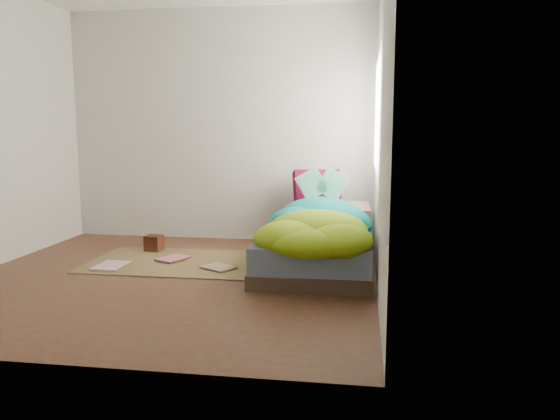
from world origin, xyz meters
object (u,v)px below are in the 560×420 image
object	(u,v)px
pillow_magenta	(317,193)
floor_book_b	(165,257)
bed	(319,246)
floor_book_a	(98,266)
open_book	(322,174)
wooden_box	(154,243)

from	to	relation	value
pillow_magenta	floor_book_b	distance (m)	1.74
bed	floor_book_a	size ratio (longest dim) A/B	5.80
bed	open_book	distance (m)	0.80
bed	floor_book_a	world-z (taller)	bed
floor_book_a	bed	bearing A→B (deg)	14.46
wooden_box	floor_book_a	world-z (taller)	wooden_box
pillow_magenta	floor_book_a	distance (m)	2.35
open_book	floor_book_b	size ratio (longest dim) A/B	1.47
pillow_magenta	floor_book_a	xyz separation A→B (m)	(-1.91, -1.24, -0.56)
wooden_box	floor_book_b	xyz separation A→B (m)	(0.24, -0.34, -0.07)
pillow_magenta	wooden_box	xyz separation A→B (m)	(-1.66, -0.50, -0.50)
bed	floor_book_a	distance (m)	2.05
pillow_magenta	floor_book_b	world-z (taller)	pillow_magenta
open_book	wooden_box	size ratio (longest dim) A/B	2.73
pillow_magenta	wooden_box	size ratio (longest dim) A/B	3.12
wooden_box	open_book	bearing A→B (deg)	7.50
bed	floor_book_b	xyz separation A→B (m)	(-1.50, -0.09, -0.14)
open_book	bed	bearing A→B (deg)	-96.90
floor_book_a	floor_book_b	distance (m)	0.64
bed	open_book	world-z (taller)	open_book
floor_book_a	floor_book_b	xyz separation A→B (m)	(0.49, 0.40, 0.00)
bed	pillow_magenta	bearing A→B (deg)	96.04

